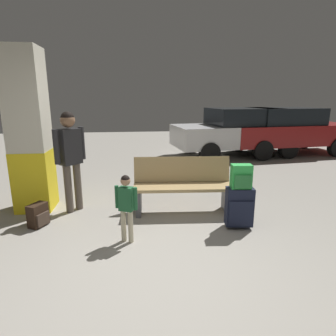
{
  "coord_description": "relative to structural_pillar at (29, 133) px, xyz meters",
  "views": [
    {
      "loc": [
        -0.2,
        -2.7,
        1.85
      ],
      "look_at": [
        0.27,
        1.3,
        0.85
      ],
      "focal_mm": 30.6,
      "sensor_mm": 36.0,
      "label": 1
    }
  ],
  "objects": [
    {
      "name": "structural_pillar",
      "position": [
        0.0,
        0.0,
        0.0
      ],
      "size": [
        0.57,
        0.57,
        2.61
      ],
      "color": "yellow",
      "rests_on": "ground_plane"
    },
    {
      "name": "ground_plane",
      "position": [
        1.89,
        1.86,
        -1.34
      ],
      "size": [
        18.0,
        18.0,
        0.1
      ],
      "primitive_type": "cube",
      "color": "gray"
    },
    {
      "name": "parked_car_side",
      "position": [
        6.65,
        4.08,
        -0.49
      ],
      "size": [
        4.25,
        2.11,
        1.51
      ],
      "color": "maroon",
      "rests_on": "ground_plane"
    },
    {
      "name": "child",
      "position": [
        1.55,
        -1.37,
        -0.73
      ],
      "size": [
        0.29,
        0.23,
        0.91
      ],
      "color": "beige",
      "rests_on": "ground_plane"
    },
    {
      "name": "backpack_dark_floor",
      "position": [
        0.25,
        -0.74,
        -1.13
      ],
      "size": [
        0.29,
        0.32,
        0.34
      ],
      "color": "black",
      "rests_on": "ground_plane"
    },
    {
      "name": "bench",
      "position": [
        2.45,
        -0.42,
        -0.85
      ],
      "size": [
        1.63,
        0.63,
        0.89
      ],
      "color": "tan",
      "rests_on": "ground_plane"
    },
    {
      "name": "adult",
      "position": [
        0.65,
        -0.19,
        -0.28
      ],
      "size": [
        0.41,
        0.43,
        1.63
      ],
      "color": "brown",
      "rests_on": "ground_plane"
    },
    {
      "name": "backpack_bright",
      "position": [
        3.15,
        -1.15,
        -0.52
      ],
      "size": [
        0.29,
        0.21,
        0.34
      ],
      "color": "green",
      "rests_on": "suitcase"
    },
    {
      "name": "parked_car_near",
      "position": [
        5.02,
        3.96,
        -0.49
      ],
      "size": [
        4.29,
        2.25,
        1.51
      ],
      "color": "silver",
      "rests_on": "ground_plane"
    },
    {
      "name": "suitcase",
      "position": [
        3.15,
        -1.15,
        -0.97
      ],
      "size": [
        0.4,
        0.26,
        0.6
      ],
      "color": "#191E33",
      "rests_on": "ground_plane"
    }
  ]
}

